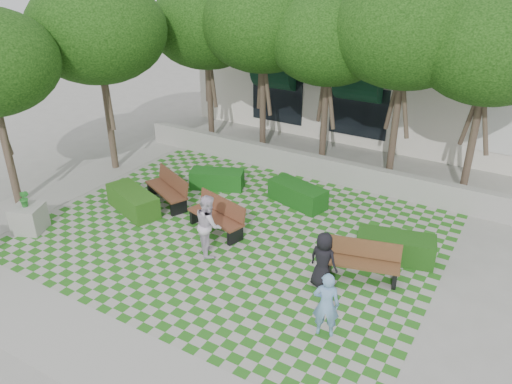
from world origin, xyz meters
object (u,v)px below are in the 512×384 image
Objects in this scene: bench_east at (362,261)px; person_white at (209,225)px; bench_west at (168,189)px; hedge_midleft at (217,179)px; hedge_east at (395,247)px; bench_mid at (217,216)px; planter_back at (29,217)px; hedge_west at (133,201)px; person_blue at (326,305)px; person_dark at (323,260)px; hedge_midright at (298,194)px.

person_white is (-4.21, -1.08, 0.42)m from bench_east.
bench_west is 1.12× the size of hedge_midleft.
hedge_east is at bearing -108.35° from person_white.
bench_west reaches higher than hedge_east.
bench_mid is 1.51× the size of planter_back.
hedge_west is 8.22m from person_blue.
bench_east is 10.17m from planter_back.
bench_west is at bearing -6.75° from person_dark.
hedge_east is 1.36× the size of person_dark.
hedge_east is at bearing -115.41° from person_blue.
hedge_west is at bearing 33.15° from person_white.
person_white is at bearing 179.96° from bench_east.
person_blue is (9.78, 0.41, 0.36)m from planter_back.
hedge_west is at bearing -96.19° from bench_west.
person_blue is (7.91, -2.19, 0.45)m from hedge_west.
hedge_midleft is 0.89× the size of hedge_west.
person_white is (3.02, -1.81, 0.39)m from bench_west.
person_blue is at bearing -96.90° from hedge_east.
bench_mid is 5.85m from planter_back.
hedge_midright is at bearing 6.51° from hedge_midleft.
hedge_midright is 5.57m from hedge_west.
planter_back is at bearing -125.68° from hedge_west.
planter_back reaches higher than hedge_east.
planter_back reaches higher than bench_west.
bench_mid is 4.07m from person_dark.
person_dark is at bearing -31.30° from hedge_midleft.
hedge_west reaches higher than hedge_east.
bench_west is at bearing -149.95° from hedge_midright.
hedge_west is (-7.87, -0.34, -0.12)m from bench_east.
person_blue is at bearing -154.23° from person_white.
hedge_midleft is at bearing 140.01° from bench_mid.
person_blue is 0.91× the size of person_white.
bench_east is 2.55m from person_blue.
planter_back is (-5.03, -2.99, -0.04)m from bench_mid.
bench_west is 1.00× the size of hedge_west.
person_dark is (-0.75, -0.90, 0.29)m from bench_east.
hedge_midright is 1.13× the size of person_white.
person_white is at bearing -58.13° from hedge_midleft.
bench_west is 1.18× the size of person_white.
bench_east is 0.96× the size of hedge_east.
planter_back is at bearing -120.26° from hedge_midleft.
person_dark is 3.47m from person_white.
person_white is at bearing -152.93° from hedge_east.
person_white is at bearing -51.48° from bench_mid.
bench_east is at bearing -41.14° from hedge_midright.
person_white is at bearing 18.63° from planter_back.
hedge_east is 1.52× the size of planter_back.
hedge_west is at bearing -168.72° from hedge_east.
hedge_west is (-3.16, -0.39, -0.13)m from bench_mid.
hedge_east reaches higher than hedge_midright.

